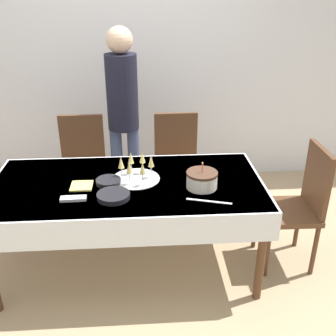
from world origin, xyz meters
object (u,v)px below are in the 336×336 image
at_px(dining_chair_far_right, 177,162).
at_px(dining_chair_far_left, 83,164).
at_px(birthday_cake, 202,180).
at_px(dining_chair_right_end, 299,202).
at_px(plate_stack_main, 113,196).
at_px(person_standing, 123,106).
at_px(champagne_tray, 136,170).
at_px(plate_stack_dessert, 108,182).

bearing_deg(dining_chair_far_right, dining_chair_far_left, 180.00).
bearing_deg(birthday_cake, dining_chair_right_end, 7.62).
bearing_deg(plate_stack_main, birthday_cake, 10.39).
bearing_deg(birthday_cake, person_standing, 119.24).
height_order(champagne_tray, plate_stack_main, champagne_tray).
relative_size(dining_chair_far_left, person_standing, 0.56).
height_order(dining_chair_far_left, champagne_tray, dining_chair_far_left).
bearing_deg(dining_chair_far_right, plate_stack_main, -116.91).
bearing_deg(plate_stack_main, dining_chair_far_right, 63.09).
bearing_deg(dining_chair_far_left, dining_chair_far_right, -0.00).
bearing_deg(person_standing, champagne_tray, -82.35).
height_order(dining_chair_right_end, champagne_tray, dining_chair_right_end).
distance_m(dining_chair_right_end, person_standing, 1.71).
bearing_deg(dining_chair_far_right, birthday_cake, -84.16).
bearing_deg(plate_stack_main, plate_stack_dessert, 102.81).
xyz_separation_m(dining_chair_far_right, plate_stack_main, (-0.51, -1.01, 0.22)).
distance_m(birthday_cake, person_standing, 1.20).
xyz_separation_m(dining_chair_right_end, plate_stack_main, (-1.38, -0.21, 0.22)).
xyz_separation_m(birthday_cake, champagne_tray, (-0.46, 0.16, 0.02)).
bearing_deg(birthday_cake, champagne_tray, 161.17).
xyz_separation_m(dining_chair_far_right, birthday_cake, (0.09, -0.90, 0.27)).
xyz_separation_m(champagne_tray, plate_stack_dessert, (-0.20, -0.06, -0.06)).
height_order(champagne_tray, person_standing, person_standing).
height_order(dining_chair_right_end, birthday_cake, dining_chair_right_end).
relative_size(dining_chair_right_end, champagne_tray, 2.78).
height_order(dining_chair_right_end, plate_stack_main, dining_chair_right_end).
xyz_separation_m(dining_chair_far_left, person_standing, (0.39, 0.12, 0.51)).
bearing_deg(dining_chair_right_end, champagne_tray, 177.57).
relative_size(dining_chair_far_right, champagne_tray, 2.78).
bearing_deg(dining_chair_far_left, dining_chair_right_end, -24.77).
xyz_separation_m(dining_chair_far_left, dining_chair_right_end, (1.73, -0.80, 0.00)).
height_order(dining_chair_far_left, dining_chair_right_end, same).
relative_size(plate_stack_dessert, person_standing, 0.10).
xyz_separation_m(dining_chair_far_right, person_standing, (-0.48, 0.12, 0.51)).
height_order(dining_chair_far_right, plate_stack_main, dining_chair_far_right).
bearing_deg(champagne_tray, birthday_cake, -18.83).
relative_size(dining_chair_far_right, plate_stack_dessert, 5.48).
height_order(dining_chair_far_right, person_standing, person_standing).
xyz_separation_m(champagne_tray, plate_stack_main, (-0.15, -0.27, -0.06)).
bearing_deg(champagne_tray, plate_stack_main, -119.39).
xyz_separation_m(dining_chair_far_left, plate_stack_main, (0.35, -1.01, 0.22)).
height_order(champagne_tray, plate_stack_dessert, champagne_tray).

